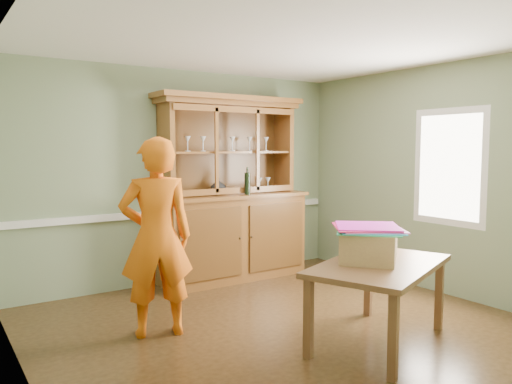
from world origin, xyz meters
TOP-DOWN VIEW (x-y plane):
  - floor at (0.00, 0.00)m, footprint 4.50×4.50m
  - ceiling at (0.00, 0.00)m, footprint 4.50×4.50m
  - wall_back at (0.00, 2.00)m, footprint 4.50×0.00m
  - wall_left at (-2.25, 0.00)m, footprint 0.00×4.00m
  - wall_right at (2.25, 0.00)m, footprint 0.00×4.00m
  - wall_front at (0.00, -2.00)m, footprint 4.50×0.00m
  - chair_rail at (0.00, 1.98)m, footprint 4.41×0.05m
  - framed_map at (-2.23, 0.30)m, footprint 0.03×0.60m
  - window_panel at (2.23, -0.30)m, footprint 0.03×0.96m
  - china_hutch at (0.52, 1.73)m, footprint 2.03×0.67m
  - dining_table at (0.47, -0.88)m, footprint 1.65×1.33m
  - cardboard_box at (0.46, -0.76)m, footprint 0.74×0.72m
  - kite_stack at (0.45, -0.76)m, footprint 0.76×0.76m
  - person at (-1.08, 0.39)m, footprint 0.76×0.60m

SIDE VIEW (x-z plane):
  - floor at x=0.00m, z-range 0.00..0.00m
  - dining_table at x=0.47m, z-range 0.27..0.99m
  - china_hutch at x=0.52m, z-range -0.36..2.03m
  - cardboard_box at x=0.46m, z-range 0.72..0.99m
  - chair_rail at x=0.00m, z-range 0.86..0.94m
  - person at x=-1.08m, z-range 0.00..1.82m
  - kite_stack at x=0.45m, z-range 0.99..1.03m
  - wall_back at x=0.00m, z-range -0.90..3.60m
  - wall_left at x=-2.25m, z-range -0.65..3.35m
  - wall_right at x=2.25m, z-range -0.65..3.35m
  - wall_front at x=0.00m, z-range -0.90..3.60m
  - window_panel at x=2.23m, z-range 0.82..2.18m
  - framed_map at x=-2.23m, z-range 1.32..1.78m
  - ceiling at x=0.00m, z-range 2.70..2.70m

